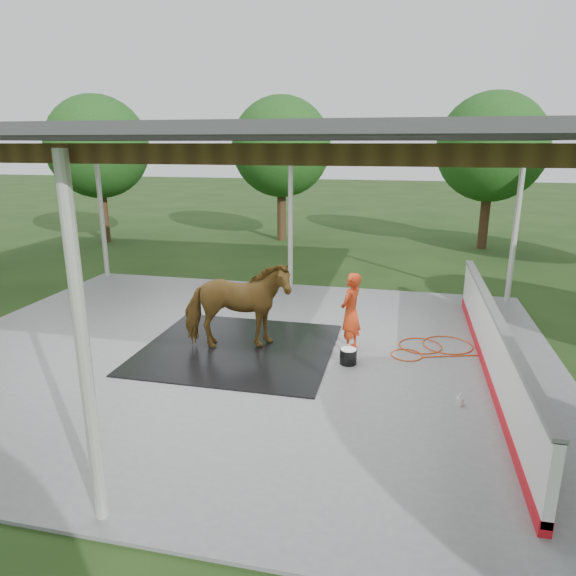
% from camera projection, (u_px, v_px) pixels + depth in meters
% --- Properties ---
extents(ground, '(100.00, 100.00, 0.00)m').
position_uv_depth(ground, '(238.00, 353.00, 9.98)').
color(ground, '#1E3814').
extents(concrete_slab, '(12.00, 10.00, 0.05)m').
position_uv_depth(concrete_slab, '(238.00, 352.00, 9.98)').
color(concrete_slab, slate).
rests_on(concrete_slab, ground).
extents(pavilion_structure, '(12.60, 10.60, 4.05)m').
position_uv_depth(pavilion_structure, '(232.00, 142.00, 8.90)').
color(pavilion_structure, beige).
rests_on(pavilion_structure, ground).
extents(dasher_board, '(0.16, 8.00, 1.15)m').
position_uv_depth(dasher_board, '(491.00, 345.00, 8.84)').
color(dasher_board, red).
rests_on(dasher_board, concrete_slab).
extents(tree_belt, '(28.00, 28.00, 5.80)m').
position_uv_depth(tree_belt, '(263.00, 151.00, 9.73)').
color(tree_belt, '#382314').
rests_on(tree_belt, ground).
extents(rubber_mat, '(3.65, 3.42, 0.03)m').
position_uv_depth(rubber_mat, '(238.00, 348.00, 10.05)').
color(rubber_mat, black).
rests_on(rubber_mat, concrete_slab).
extents(horse, '(2.22, 1.48, 1.72)m').
position_uv_depth(horse, '(237.00, 306.00, 9.82)').
color(horse, brown).
rests_on(horse, rubber_mat).
extents(handler, '(0.55, 0.66, 1.55)m').
position_uv_depth(handler, '(351.00, 312.00, 9.82)').
color(handler, red).
rests_on(handler, concrete_slab).
extents(wash_bucket, '(0.31, 0.31, 0.29)m').
position_uv_depth(wash_bucket, '(348.00, 356.00, 9.35)').
color(wash_bucket, black).
rests_on(wash_bucket, concrete_slab).
extents(soap_bottle_a, '(0.18, 0.18, 0.34)m').
position_uv_depth(soap_bottle_a, '(348.00, 353.00, 9.44)').
color(soap_bottle_a, silver).
rests_on(soap_bottle_a, concrete_slab).
extents(soap_bottle_b, '(0.12, 0.12, 0.20)m').
position_uv_depth(soap_bottle_b, '(460.00, 399.00, 7.87)').
color(soap_bottle_b, '#338CD8').
rests_on(soap_bottle_b, concrete_slab).
extents(hose_coil, '(1.93, 1.49, 0.02)m').
position_uv_depth(hose_coil, '(431.00, 347.00, 10.13)').
color(hose_coil, '#C03D0D').
rests_on(hose_coil, concrete_slab).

